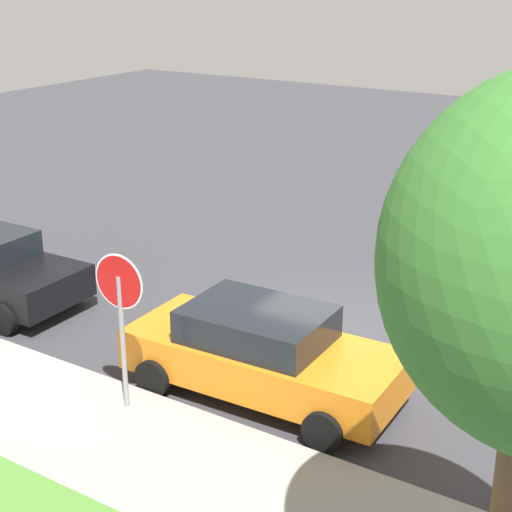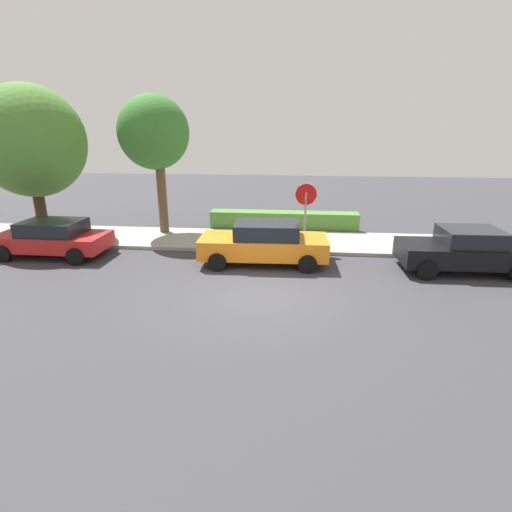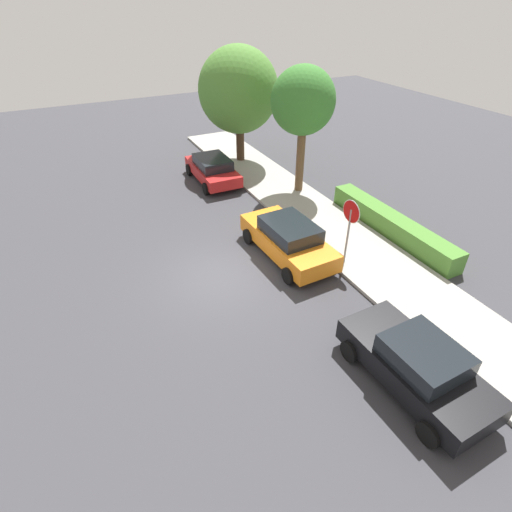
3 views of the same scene
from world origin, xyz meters
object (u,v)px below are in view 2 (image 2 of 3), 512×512
(stop_sign, at_px, (306,204))
(parked_car_black, at_px, (465,250))
(parked_car_orange, at_px, (264,243))
(street_tree_near_corner, at_px, (154,133))
(street_tree_mid_block, at_px, (31,142))
(parked_car_red, at_px, (52,238))

(stop_sign, xyz_separation_m, parked_car_black, (5.43, -1.83, -1.14))
(parked_car_black, bearing_deg, stop_sign, 161.40)
(parked_car_black, bearing_deg, parked_car_orange, 178.80)
(street_tree_near_corner, relative_size, street_tree_mid_block, 0.94)
(parked_car_black, distance_m, street_tree_near_corner, 13.13)
(stop_sign, relative_size, street_tree_mid_block, 0.42)
(street_tree_mid_block, bearing_deg, parked_car_orange, -14.17)
(stop_sign, height_order, parked_car_orange, stop_sign)
(parked_car_orange, xyz_separation_m, street_tree_near_corner, (-5.11, 3.60, 3.71))
(parked_car_orange, bearing_deg, stop_sign, 48.74)
(parked_car_red, relative_size, street_tree_mid_block, 0.65)
(parked_car_black, distance_m, street_tree_mid_block, 17.56)
(parked_car_orange, relative_size, parked_car_black, 1.08)
(parked_car_black, height_order, parked_car_red, parked_car_black)
(parked_car_red, xyz_separation_m, street_tree_mid_block, (-1.95, 2.52, 3.44))
(parked_car_black, bearing_deg, street_tree_mid_block, 170.99)
(parked_car_black, height_order, street_tree_near_corner, street_tree_near_corner)
(street_tree_mid_block, bearing_deg, stop_sign, -4.29)
(stop_sign, height_order, street_tree_mid_block, street_tree_mid_block)
(parked_car_black, xyz_separation_m, street_tree_mid_block, (-17.02, 2.70, 3.40))
(parked_car_orange, distance_m, parked_car_red, 8.16)
(parked_car_orange, bearing_deg, street_tree_near_corner, 144.80)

